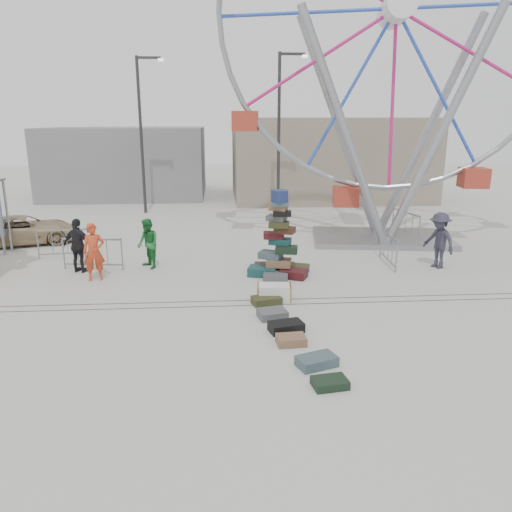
{
  "coord_description": "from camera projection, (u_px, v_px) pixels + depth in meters",
  "views": [
    {
      "loc": [
        0.02,
        -12.13,
        4.9
      ],
      "look_at": [
        1.02,
        1.39,
        1.18
      ],
      "focal_mm": 35.0,
      "sensor_mm": 36.0,
      "label": 1
    }
  ],
  "objects": [
    {
      "name": "barricade_wheel_back",
      "position": [
        406.0,
        224.0,
        21.46
      ],
      "size": [
        0.55,
        1.97,
        1.1
      ],
      "primitive_type": null,
      "rotation": [
        0.0,
        0.0,
        -1.34
      ],
      "color": "gray",
      "rests_on": "ground"
    },
    {
      "name": "pedestrian_black",
      "position": [
        78.0,
        246.0,
        16.35
      ],
      "size": [
        1.14,
        0.76,
        1.8
      ],
      "primitive_type": "imported",
      "rotation": [
        0.0,
        0.0,
        2.81
      ],
      "color": "black",
      "rests_on": "ground"
    },
    {
      "name": "steamer_trunk",
      "position": [
        274.0,
        292.0,
        13.98
      ],
      "size": [
        0.99,
        0.63,
        0.44
      ],
      "primitive_type": "cube",
      "rotation": [
        0.0,
        0.0,
        -0.09
      ],
      "color": "silver",
      "rests_on": "ground"
    },
    {
      "name": "barricade_dummy_c",
      "position": [
        93.0,
        254.0,
        16.72
      ],
      "size": [
        2.0,
        0.37,
        1.1
      ],
      "primitive_type": null,
      "rotation": [
        0.0,
        0.0,
        -0.13
      ],
      "color": "gray",
      "rests_on": "ground"
    },
    {
      "name": "row_case_2",
      "position": [
        286.0,
        327.0,
        11.91
      ],
      "size": [
        0.9,
        0.67,
        0.23
      ],
      "primitive_type": "cube",
      "rotation": [
        0.0,
        0.0,
        0.24
      ],
      "color": "black",
      "rests_on": "ground"
    },
    {
      "name": "barricade_dummy_b",
      "position": [
        67.0,
        243.0,
        18.12
      ],
      "size": [
        2.0,
        0.31,
        1.1
      ],
      "primitive_type": null,
      "rotation": [
        0.0,
        0.0,
        0.11
      ],
      "color": "gray",
      "rests_on": "ground"
    },
    {
      "name": "building_left",
      "position": [
        128.0,
        161.0,
        33.11
      ],
      "size": [
        10.0,
        8.0,
        4.4
      ],
      "primitive_type": "cube",
      "color": "gray",
      "rests_on": "ground"
    },
    {
      "name": "ground",
      "position": [
        221.0,
        315.0,
        12.96
      ],
      "size": [
        90.0,
        90.0,
        0.0
      ],
      "primitive_type": "plane",
      "color": "#9E9E99",
      "rests_on": "ground"
    },
    {
      "name": "building_right",
      "position": [
        327.0,
        158.0,
        32.03
      ],
      "size": [
        12.0,
        8.0,
        5.0
      ],
      "primitive_type": "cube",
      "color": "gray",
      "rests_on": "ground"
    },
    {
      "name": "track_line_far",
      "position": [
        221.0,
        301.0,
        13.93
      ],
      "size": [
        40.0,
        0.04,
        0.01
      ],
      "primitive_type": "cube",
      "color": "#47443F",
      "rests_on": "ground"
    },
    {
      "name": "pedestrian_green",
      "position": [
        148.0,
        244.0,
        16.82
      ],
      "size": [
        0.99,
        1.04,
        1.7
      ],
      "primitive_type": "imported",
      "rotation": [
        0.0,
        0.0,
        -1.0
      ],
      "color": "#1B6C2C",
      "rests_on": "ground"
    },
    {
      "name": "pedestrian_red",
      "position": [
        94.0,
        252.0,
        15.54
      ],
      "size": [
        0.74,
        0.56,
        1.82
      ],
      "primitive_type": "imported",
      "rotation": [
        0.0,
        0.0,
        0.2
      ],
      "color": "#C13C1B",
      "rests_on": "ground"
    },
    {
      "name": "pedestrian_grey",
      "position": [
        439.0,
        240.0,
        16.84
      ],
      "size": [
        1.14,
        1.41,
        1.9
      ],
      "primitive_type": "imported",
      "rotation": [
        0.0,
        0.0,
        -1.16
      ],
      "color": "#282835",
      "rests_on": "ground"
    },
    {
      "name": "parked_suv",
      "position": [
        24.0,
        230.0,
        20.2
      ],
      "size": [
        4.57,
        3.14,
        1.16
      ],
      "primitive_type": "imported",
      "rotation": [
        0.0,
        0.0,
        1.89
      ],
      "color": "tan",
      "rests_on": "ground"
    },
    {
      "name": "track_line_near",
      "position": [
        221.0,
        306.0,
        13.54
      ],
      "size": [
        40.0,
        0.04,
        0.01
      ],
      "primitive_type": "cube",
      "color": "#47443F",
      "rests_on": "ground"
    },
    {
      "name": "barricade_wheel_front",
      "position": [
        388.0,
        249.0,
        17.31
      ],
      "size": [
        0.21,
        2.0,
        1.1
      ],
      "primitive_type": null,
      "rotation": [
        0.0,
        0.0,
        1.51
      ],
      "color": "gray",
      "rests_on": "ground"
    },
    {
      "name": "row_case_0",
      "position": [
        266.0,
        300.0,
        13.68
      ],
      "size": [
        0.88,
        0.66,
        0.21
      ],
      "primitive_type": "cube",
      "rotation": [
        0.0,
        0.0,
        0.25
      ],
      "color": "#35371B",
      "rests_on": "ground"
    },
    {
      "name": "row_case_3",
      "position": [
        291.0,
        340.0,
        11.23
      ],
      "size": [
        0.69,
        0.52,
        0.2
      ],
      "primitive_type": "cube",
      "rotation": [
        0.0,
        0.0,
        0.08
      ],
      "color": "brown",
      "rests_on": "ground"
    },
    {
      "name": "suitcase_tower",
      "position": [
        279.0,
        252.0,
        16.11
      ],
      "size": [
        2.13,
        1.77,
        2.77
      ],
      "rotation": [
        0.0,
        0.0,
        -0.31
      ],
      "color": "#174445",
      "rests_on": "ground"
    },
    {
      "name": "lamp_post_right",
      "position": [
        281.0,
        128.0,
        24.5
      ],
      "size": [
        1.41,
        0.25,
        8.0
      ],
      "color": "#2D2D30",
      "rests_on": "ground"
    },
    {
      "name": "lamp_post_left",
      "position": [
        143.0,
        128.0,
        25.93
      ],
      "size": [
        1.41,
        0.25,
        8.0
      ],
      "color": "#2D2D30",
      "rests_on": "ground"
    },
    {
      "name": "row_case_4",
      "position": [
        317.0,
        361.0,
        10.24
      ],
      "size": [
        0.93,
        0.73,
        0.22
      ],
      "primitive_type": "cube",
      "rotation": [
        0.0,
        0.0,
        0.35
      ],
      "color": "#40555C",
      "rests_on": "ground"
    },
    {
      "name": "ferris_wheel",
      "position": [
        394.0,
        42.0,
        18.82
      ],
      "size": [
        13.43,
        4.1,
        15.71
      ],
      "rotation": [
        0.0,
        0.0,
        -0.15
      ],
      "color": "gray",
      "rests_on": "ground"
    },
    {
      "name": "row_case_5",
      "position": [
        330.0,
        383.0,
        9.44
      ],
      "size": [
        0.72,
        0.54,
        0.17
      ],
      "primitive_type": "cube",
      "rotation": [
        0.0,
        0.0,
        0.15
      ],
      "color": "black",
      "rests_on": "ground"
    },
    {
      "name": "row_case_1",
      "position": [
        272.0,
        314.0,
        12.73
      ],
      "size": [
        0.81,
        0.7,
        0.21
      ],
      "primitive_type": "cube",
      "rotation": [
        0.0,
        0.0,
        0.21
      ],
      "color": "#505357",
      "rests_on": "ground"
    }
  ]
}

